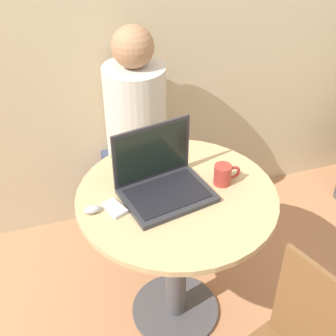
% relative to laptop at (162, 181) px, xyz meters
% --- Properties ---
extents(ground_plane, '(12.00, 12.00, 0.00)m').
position_rel_laptop_xyz_m(ground_plane, '(0.05, -0.03, -0.80)').
color(ground_plane, tan).
extents(round_table, '(0.81, 0.81, 0.75)m').
position_rel_laptop_xyz_m(round_table, '(0.05, -0.03, -0.26)').
color(round_table, '#4C4C51').
rests_on(round_table, ground_plane).
extents(laptop, '(0.38, 0.32, 0.27)m').
position_rel_laptop_xyz_m(laptop, '(0.00, 0.00, 0.00)').
color(laptop, '#2D2D33').
rests_on(laptop, round_table).
extents(cell_phone, '(0.09, 0.12, 0.02)m').
position_rel_laptop_xyz_m(cell_phone, '(-0.21, -0.05, -0.05)').
color(cell_phone, silver).
rests_on(cell_phone, round_table).
extents(computer_mouse, '(0.06, 0.04, 0.03)m').
position_rel_laptop_xyz_m(computer_mouse, '(-0.29, -0.04, -0.04)').
color(computer_mouse, '#B2B2B7').
rests_on(computer_mouse, round_table).
extents(coffee_cup, '(0.11, 0.07, 0.09)m').
position_rel_laptop_xyz_m(coffee_cup, '(0.26, -0.02, -0.01)').
color(coffee_cup, '#B2382D').
rests_on(coffee_cup, round_table).
extents(person_seated, '(0.34, 0.49, 1.23)m').
position_rel_laptop_xyz_m(person_seated, '(0.04, 0.64, -0.28)').
color(person_seated, '#3D4766').
rests_on(person_seated, ground_plane).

